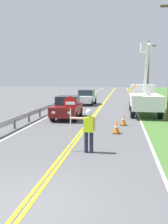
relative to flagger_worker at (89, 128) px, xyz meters
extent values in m
plane|color=#5B5B5E|center=(-0.92, -4.43, -1.05)|extent=(160.00, 160.00, 0.00)
cube|color=yellow|center=(-1.01, 15.57, -1.04)|extent=(0.11, 110.00, 0.01)
cube|color=yellow|center=(-0.83, 15.57, -1.04)|extent=(0.11, 110.00, 0.01)
cube|color=silver|center=(2.68, 15.57, -1.04)|extent=(0.12, 110.00, 0.01)
cube|color=silver|center=(-4.52, 15.57, -1.04)|extent=(0.12, 110.00, 0.01)
cylinder|color=#1E2338|center=(0.12, -0.01, -0.61)|extent=(0.16, 0.16, 0.88)
cylinder|color=#1E2338|center=(-0.10, 0.01, -0.61)|extent=(0.16, 0.16, 0.88)
cube|color=#C6EA19|center=(0.01, 0.00, 0.13)|extent=(0.42, 0.27, 0.60)
cylinder|color=beige|center=(-0.49, 0.04, 0.38)|extent=(0.61, 0.14, 0.09)
cylinder|color=beige|center=(0.25, -0.02, 0.16)|extent=(0.09, 0.09, 0.48)
sphere|color=beige|center=(0.01, 0.00, 0.60)|extent=(0.22, 0.22, 0.22)
sphere|color=white|center=(0.01, 0.00, 0.65)|extent=(0.25, 0.25, 0.25)
cylinder|color=silver|center=(-0.77, 0.06, -0.12)|extent=(0.04, 0.04, 1.85)
cylinder|color=#B71414|center=(-0.77, 0.06, 1.00)|extent=(0.56, 0.03, 0.56)
cube|color=white|center=(-0.77, 0.04, 1.00)|extent=(0.38, 0.01, 0.12)
cube|color=silver|center=(3.19, 10.23, 0.16)|extent=(2.32, 4.61, 1.10)
cube|color=silver|center=(3.21, 13.68, 0.41)|extent=(2.21, 2.11, 2.00)
cube|color=#1E2833|center=(3.21, 14.71, 0.71)|extent=(1.98, 0.07, 0.90)
cylinder|color=silver|center=(3.19, 9.31, 0.83)|extent=(0.56, 0.56, 0.24)
cylinder|color=silver|center=(3.20, 10.41, 2.76)|extent=(0.25, 2.40, 3.71)
cube|color=white|center=(3.20, 11.50, 4.55)|extent=(0.90, 0.90, 0.80)
cube|color=orange|center=(2.01, 8.44, 1.26)|extent=(0.60, 0.80, 0.59)
cylinder|color=black|center=(2.18, 13.49, -0.59)|extent=(0.32, 0.92, 0.92)
cylinder|color=black|center=(4.24, 13.48, -0.59)|extent=(0.32, 0.92, 0.92)
cylinder|color=black|center=(2.16, 9.20, -0.59)|extent=(0.32, 0.92, 0.92)
cylinder|color=black|center=(4.22, 9.19, -0.59)|extent=(0.32, 0.92, 0.92)
cube|color=maroon|center=(-2.78, 8.16, -0.35)|extent=(1.97, 4.16, 0.72)
cube|color=#1E2833|center=(-2.79, 8.41, 0.33)|extent=(1.67, 1.77, 0.64)
cube|color=#EAEACC|center=(-2.17, 6.15, -0.30)|extent=(0.24, 0.07, 0.16)
cube|color=#EAEACC|center=(-3.27, 6.11, -0.30)|extent=(0.24, 0.07, 0.16)
cylinder|color=black|center=(-1.92, 6.91, -0.71)|extent=(0.30, 0.69, 0.68)
cylinder|color=black|center=(-3.56, 6.86, -0.71)|extent=(0.30, 0.69, 0.68)
cylinder|color=black|center=(-2.00, 9.46, -0.71)|extent=(0.30, 0.69, 0.68)
cylinder|color=black|center=(-3.64, 9.40, -0.71)|extent=(0.30, 0.69, 0.68)
cube|color=silver|center=(-2.80, 17.91, -0.35)|extent=(2.03, 4.18, 0.72)
cube|color=#1E2833|center=(-2.79, 18.16, 0.33)|extent=(1.70, 1.80, 0.64)
cube|color=#EAEACC|center=(-2.34, 15.86, -0.30)|extent=(0.24, 0.07, 0.16)
cube|color=#EAEACC|center=(-3.45, 15.91, -0.30)|extent=(0.24, 0.07, 0.16)
cylinder|color=black|center=(-2.04, 16.60, -0.71)|extent=(0.31, 0.69, 0.68)
cylinder|color=black|center=(-3.68, 16.68, -0.71)|extent=(0.31, 0.69, 0.68)
cylinder|color=black|center=(-1.92, 19.14, -0.71)|extent=(0.31, 0.69, 0.68)
cylinder|color=black|center=(-3.56, 19.22, -0.71)|extent=(0.31, 0.69, 0.68)
cylinder|color=brown|center=(4.48, 22.37, 2.78)|extent=(0.28, 0.28, 7.65)
cube|color=brown|center=(4.48, 22.37, 6.01)|extent=(1.80, 0.14, 0.14)
cone|color=orange|center=(1.06, 3.70, -0.70)|extent=(0.36, 0.36, 0.70)
cylinder|color=white|center=(1.06, 3.70, -0.66)|extent=(0.25, 0.25, 0.08)
cube|color=black|center=(1.06, 3.70, -1.03)|extent=(0.40, 0.40, 0.03)
cone|color=orange|center=(1.46, 6.14, -0.70)|extent=(0.36, 0.36, 0.70)
cylinder|color=white|center=(1.46, 6.14, -0.66)|extent=(0.25, 0.25, 0.08)
cube|color=black|center=(1.46, 6.14, -1.03)|extent=(0.40, 0.40, 0.03)
cube|color=#9EA0A3|center=(-5.12, 12.00, -0.50)|extent=(0.06, 32.00, 0.32)
cube|color=#4C4C51|center=(-5.12, 4.00, -0.77)|extent=(0.10, 0.10, 0.55)
cube|color=#4C4C51|center=(-5.12, 6.28, -0.77)|extent=(0.10, 0.10, 0.55)
cube|color=#4C4C51|center=(-5.12, 8.57, -0.77)|extent=(0.10, 0.10, 0.55)
cube|color=#4C4C51|center=(-5.12, 10.86, -0.77)|extent=(0.10, 0.10, 0.55)
cube|color=#4C4C51|center=(-5.12, 13.14, -0.77)|extent=(0.10, 0.10, 0.55)
cube|color=#4C4C51|center=(-5.12, 15.43, -0.77)|extent=(0.10, 0.10, 0.55)
cube|color=#4C4C51|center=(-5.12, 17.71, -0.77)|extent=(0.10, 0.10, 0.55)
cube|color=#4C4C51|center=(-5.12, 20.00, -0.77)|extent=(0.10, 0.10, 0.55)
cube|color=#4C4C51|center=(-5.12, 22.28, -0.77)|extent=(0.10, 0.10, 0.55)
cube|color=#4C4C51|center=(-5.12, 24.57, -0.77)|extent=(0.10, 0.10, 0.55)
cube|color=#4C4C51|center=(-5.12, 26.86, -0.77)|extent=(0.10, 0.10, 0.55)
camera|label=1|loc=(1.34, -9.61, 2.03)|focal=38.73mm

